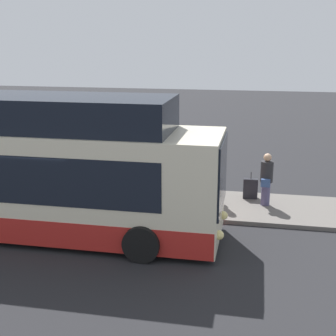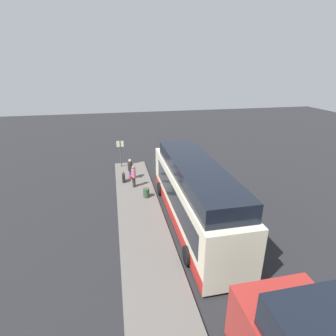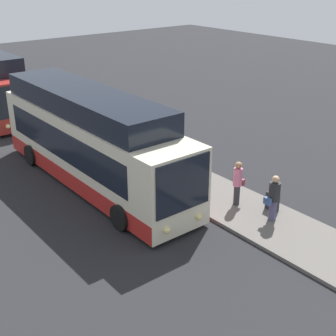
% 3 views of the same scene
% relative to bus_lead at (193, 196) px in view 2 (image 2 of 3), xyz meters
% --- Properties ---
extents(ground, '(80.00, 80.00, 0.00)m').
position_rel_bus_lead_xyz_m(ground, '(0.84, -0.03, -1.73)').
color(ground, '#232326').
extents(platform, '(20.00, 2.79, 0.13)m').
position_rel_bus_lead_xyz_m(platform, '(0.84, 2.96, -1.66)').
color(platform, '#605B56').
rests_on(platform, ground).
extents(bus_lead, '(11.40, 2.79, 3.86)m').
position_rel_bus_lead_xyz_m(bus_lead, '(0.00, 0.00, 0.00)').
color(bus_lead, beige).
rests_on(bus_lead, ground).
extents(passenger_boarding, '(0.43, 0.60, 1.70)m').
position_rel_bus_lead_xyz_m(passenger_boarding, '(6.91, 3.12, -0.69)').
color(passenger_boarding, '#4C476B').
rests_on(passenger_boarding, platform).
extents(passenger_waiting, '(0.41, 0.55, 1.73)m').
position_rel_bus_lead_xyz_m(passenger_waiting, '(5.31, 3.02, -0.65)').
color(passenger_waiting, '#2D2D33').
rests_on(passenger_waiting, platform).
extents(suitcase, '(0.48, 0.23, 0.92)m').
position_rel_bus_lead_xyz_m(suitcase, '(6.42, 3.73, -1.26)').
color(suitcase, black).
rests_on(suitcase, platform).
extents(sign_post, '(0.10, 0.63, 2.46)m').
position_rel_bus_lead_xyz_m(sign_post, '(9.91, 3.77, -0.05)').
color(sign_post, '#4C4C51').
rests_on(sign_post, platform).
extents(trash_bin, '(0.44, 0.44, 0.65)m').
position_rel_bus_lead_xyz_m(trash_bin, '(3.49, 2.31, -1.28)').
color(trash_bin, '#2D4C33').
rests_on(trash_bin, platform).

